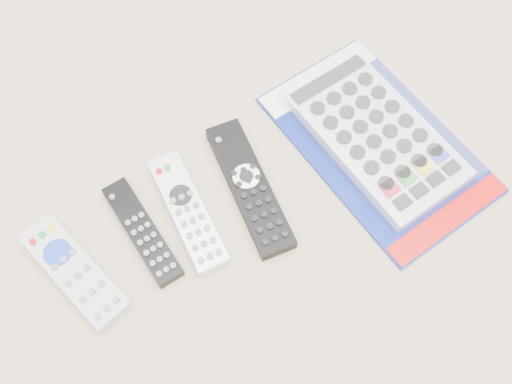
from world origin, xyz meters
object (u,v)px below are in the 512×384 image
remote_slim_black (142,232)px  remote_large_black (250,187)px  jumbo_remote_packaged (377,135)px  remote_small_grey (75,272)px  remote_silver_dvd (188,212)px

remote_slim_black → remote_large_black: size_ratio=0.76×
remote_slim_black → jumbo_remote_packaged: jumbo_remote_packaged is taller
remote_small_grey → remote_slim_black: remote_small_grey is taller
remote_small_grey → remote_silver_dvd: 0.17m
remote_slim_black → remote_silver_dvd: 0.07m
remote_large_black → remote_silver_dvd: bearing=-179.2°
remote_small_grey → jumbo_remote_packaged: (0.45, -0.05, 0.01)m
remote_silver_dvd → remote_small_grey: bearing=-174.9°
remote_silver_dvd → remote_large_black: remote_large_black is taller
remote_slim_black → jumbo_remote_packaged: size_ratio=0.48×
remote_small_grey → remote_silver_dvd: bearing=-13.4°
remote_slim_black → remote_large_black: (0.16, -0.02, 0.00)m
remote_slim_black → remote_large_black: remote_large_black is taller
remote_small_grey → remote_large_black: bearing=-16.1°
remote_slim_black → jumbo_remote_packaged: 0.36m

